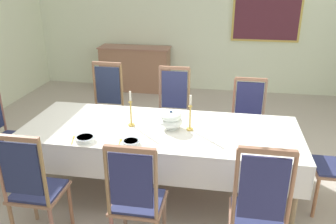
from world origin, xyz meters
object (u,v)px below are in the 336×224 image
chair_north_b (173,111)px  chair_south_a (33,187)px  soup_tureen (171,120)px  dining_table (160,134)px  chair_south_c (258,209)px  candlestick_east (190,116)px  framed_painting (268,5)px  spoon_secondary (120,141)px  sideboard (135,69)px  bowl_near_right (131,142)px  spoon_primary (73,138)px  chair_south_b (136,198)px  chair_head_west (5,133)px  chair_north_a (106,106)px  candlestick_west (131,112)px  bowl_near_left (85,138)px  chair_north_c (248,119)px

chair_north_b → chair_south_a: bearing=64.1°
soup_tureen → dining_table: bearing=-180.0°
chair_south_a → chair_south_c: 1.91m
chair_south_a → chair_north_b: size_ratio=0.96×
candlestick_east → framed_painting: bearing=74.7°
candlestick_east → framed_painting: (1.02, 3.73, 0.79)m
spoon_secondary → sideboard: sideboard is taller
spoon_secondary → bowl_near_right: bearing=-19.6°
spoon_primary → framed_painting: bearing=46.5°
dining_table → spoon_primary: bearing=-153.5°
bowl_near_right → sideboard: bearing=104.5°
soup_tureen → candlestick_east: 0.21m
chair_south_b → chair_south_c: 0.98m
chair_head_west → spoon_primary: chair_head_west is taller
chair_south_b → chair_north_b: size_ratio=0.95×
chair_north_a → soup_tureen: chair_north_a is taller
candlestick_west → bowl_near_right: bearing=-75.0°
chair_north_b → sideboard: 2.79m
chair_south_a → chair_south_b: (0.92, 0.00, -0.00)m
spoon_primary → chair_south_a: bearing=-120.9°
spoon_secondary → candlestick_west: bearing=82.2°
chair_south_c → bowl_near_left: bearing=161.9°
bowl_near_right → framed_painting: framed_painting is taller
chair_south_a → framed_painting: bearing=64.1°
chair_north_c → candlestick_west: (-1.28, -0.95, 0.39)m
chair_north_c → spoon_secondary: size_ratio=6.00×
framed_painting → sideboard: bearing=-174.3°
chair_north_b → candlestick_east: bearing=109.2°
spoon_secondary → framed_painting: bearing=61.2°
soup_tureen → chair_north_c: bearing=48.0°
bowl_near_right → framed_painting: bearing=69.6°
chair_south_a → bowl_near_right: (0.74, 0.54, 0.23)m
candlestick_east → spoon_primary: candlestick_east is taller
spoon_primary → framed_painting: (2.13, 4.13, 0.94)m
bowl_near_left → chair_north_b: bearing=64.9°
bowl_near_right → sideboard: sideboard is taller
chair_south_b → chair_north_b: chair_north_b is taller
bowl_near_left → sideboard: (-0.55, 3.90, -0.35)m
candlestick_west → bowl_near_left: 0.56m
chair_south_c → bowl_near_right: bearing=155.1°
chair_north_b → spoon_secondary: chair_north_b is taller
chair_north_b → bowl_near_left: chair_north_b is taller
chair_south_c → chair_south_b: bearing=179.7°
dining_table → bowl_near_left: (-0.66, -0.42, 0.10)m
chair_head_west → bowl_near_left: bearing=70.4°
framed_painting → bowl_near_right: bearing=-110.4°
sideboard → chair_head_west: bearing=79.6°
chair_north_b → bowl_near_right: bearing=82.2°
chair_south_c → spoon_primary: chair_south_c is taller
chair_south_b → chair_head_west: bearing=152.6°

